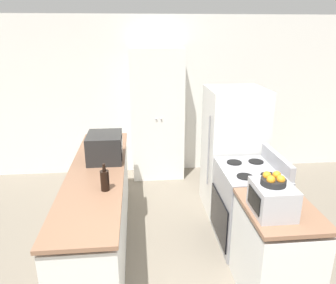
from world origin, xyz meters
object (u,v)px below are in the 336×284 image
wine_bottle (105,180)px  fruit_bowl (274,180)px  refrigerator (233,151)px  microwave (105,147)px  toaster_oven (272,199)px  stove (248,205)px  pantry_cabinet (158,115)px

wine_bottle → fruit_bowl: size_ratio=1.32×
refrigerator → fruit_bowl: size_ratio=8.17×
refrigerator → microwave: bearing=-167.2°
microwave → toaster_oven: size_ratio=1.26×
refrigerator → wine_bottle: size_ratio=6.20×
wine_bottle → fruit_bowl: 1.51m
wine_bottle → fruit_bowl: bearing=-21.3°
stove → refrigerator: refrigerator is taller
pantry_cabinet → microwave: size_ratio=4.50×
pantry_cabinet → refrigerator: 1.50m
pantry_cabinet → refrigerator: pantry_cabinet is taller
wine_bottle → pantry_cabinet: bearing=74.2°
microwave → fruit_bowl: size_ratio=2.30×
stove → wine_bottle: (-1.54, -0.35, 0.56)m
pantry_cabinet → wine_bottle: bearing=-105.8°
pantry_cabinet → stove: size_ratio=1.96×
stove → refrigerator: size_ratio=0.65×
refrigerator → microwave: 1.70m
pantry_cabinet → toaster_oven: size_ratio=5.66×
stove → fruit_bowl: fruit_bowl is taller
stove → microwave: microwave is taller
pantry_cabinet → stove: pantry_cabinet is taller
pantry_cabinet → toaster_oven: pantry_cabinet is taller
pantry_cabinet → fruit_bowl: 2.95m
fruit_bowl → microwave: bearing=137.7°
wine_bottle → fruit_bowl: fruit_bowl is taller
pantry_cabinet → fruit_bowl: size_ratio=10.37×
fruit_bowl → refrigerator: bearing=83.8°
stove → wine_bottle: bearing=-167.3°
pantry_cabinet → microwave: 1.69m
pantry_cabinet → refrigerator: size_ratio=1.27×
stove → fruit_bowl: 1.17m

